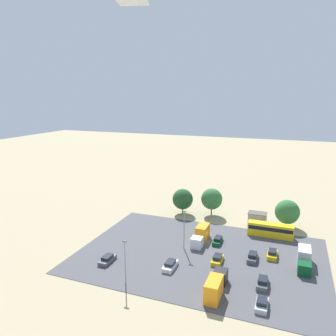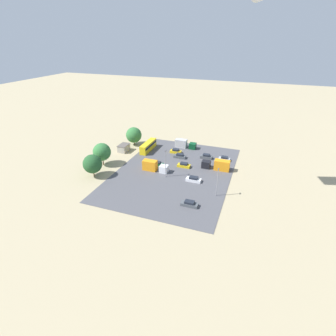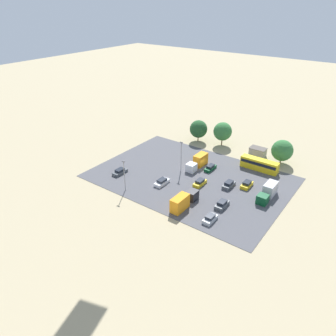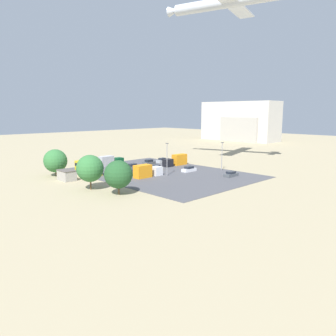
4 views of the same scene
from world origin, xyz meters
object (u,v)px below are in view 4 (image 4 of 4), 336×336
parked_car_5 (117,166)px  bus (88,167)px  airplane (229,2)px  parked_car_4 (156,168)px  parked_car_6 (189,169)px  parked_truck_2 (110,161)px  parked_car_0 (136,173)px  parked_car_1 (231,174)px  parked_car_3 (162,160)px  parked_car_7 (149,162)px  parked_car_2 (132,167)px  parked_truck_1 (176,160)px  shed_building (67,175)px  parked_truck_0 (147,171)px

parked_car_5 → bus: bearing=96.4°
bus → airplane: (18.25, 39.30, 48.10)m
parked_car_4 → airplane: (9.00, 21.89, 49.22)m
parked_car_6 → parked_truck_2: size_ratio=0.56×
bus → parked_car_0: bearing=-53.4°
airplane → parked_car_0: bearing=150.5°
parked_car_1 → parked_car_3: size_ratio=1.14×
parked_car_7 → parked_car_2: bearing=107.5°
parked_truck_1 → shed_building: bearing=85.2°
parked_car_2 → shed_building: bearing=93.7°
parked_car_0 → parked_car_4: parked_car_4 is taller
parked_car_1 → parked_car_3: 31.74m
parked_car_3 → parked_car_5: 18.60m
parked_truck_2 → parked_car_2: bearing=7.8°
parked_car_2 → airplane: size_ratio=0.11×
bus → airplane: 64.74m
parked_car_1 → parked_truck_1: (-23.56, 2.92, 1.00)m
bus → parked_car_6: (17.59, 23.10, -1.14)m
parked_car_1 → parked_car_5: (-31.89, -14.58, 0.07)m
shed_building → parked_car_6: shed_building is taller
parked_car_0 → parked_truck_2: (-18.73, 4.10, 0.86)m
parked_car_5 → airplane: 60.03m
parked_car_2 → parked_car_4: parked_car_2 is taller
parked_truck_2 → parked_car_1: bearing=18.9°
shed_building → parked_truck_2: (-11.50, 21.02, 0.21)m
bus → parked_car_3: size_ratio=2.71×
parked_car_3 → parked_car_4: parked_car_4 is taller
parked_car_7 → parked_truck_1: (7.46, 5.38, 0.92)m
parked_car_0 → parked_car_4: (-2.00, 9.06, 0.03)m
parked_car_4 → parked_car_7: size_ratio=1.02×
parked_car_0 → parked_car_3: (-12.07, 21.19, 0.01)m
parked_car_0 → parked_car_2: bearing=-32.2°
parked_truck_0 → parked_truck_2: 22.96m
parked_car_1 → parked_car_0: bearing=-138.5°
bus → shed_building: bearing=-154.8°
parked_car_6 → shed_building: bearing=66.8°
parked_car_2 → parked_car_7: (-2.92, 9.25, 0.01)m
parked_car_0 → parked_car_5: size_ratio=1.08×
parked_car_4 → airplane: 54.61m
parked_car_4 → parked_car_6: bearing=34.3°
airplane → parked_truck_2: bearing=119.4°
parked_car_1 → parked_truck_2: 40.33m
parked_car_1 → parked_truck_2: parked_truck_2 is taller
bus → parked_car_5: (-1.22, 10.94, -1.10)m
parked_car_7 → parked_car_5: bearing=85.9°
parked_truck_0 → airplane: bearing=84.3°
parked_car_6 → parked_truck_1: 11.80m
parked_car_6 → airplane: bearing=-92.3°
shed_building → parked_car_0: (7.23, 16.92, -0.65)m
bus → parked_truck_1: bearing=-14.0°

